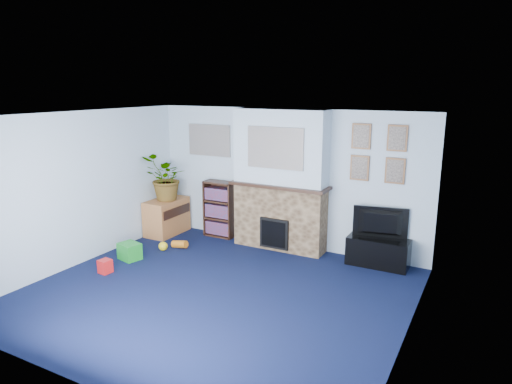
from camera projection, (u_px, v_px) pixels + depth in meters
The scene contains 26 objects.
floor at pixel (216, 293), 6.24m from camera, with size 5.00×4.50×0.01m, color #0D1433.
ceiling at pixel (212, 116), 5.70m from camera, with size 5.00×4.50×0.01m, color white.
wall_back at pixel (285, 178), 7.90m from camera, with size 5.00×0.04×2.40m, color silver.
wall_front at pixel (74, 268), 4.04m from camera, with size 5.00×0.04×2.40m, color silver.
wall_left at pixel (80, 189), 7.12m from camera, with size 0.04×4.50×2.40m, color silver.
wall_right at pixel (412, 238), 4.82m from camera, with size 0.04×4.50×2.40m, color silver.
chimney_breast at pixel (280, 182), 7.73m from camera, with size 1.72×0.50×2.40m.
collage_main at pixel (275, 148), 7.41m from camera, with size 1.00×0.03×0.68m, color gray.
collage_left at pixel (209, 140), 8.47m from camera, with size 0.90×0.03×0.58m, color gray.
portrait_tl at pixel (361, 136), 7.11m from camera, with size 0.30×0.03×0.40m, color brown.
portrait_tr at pixel (397, 138), 6.85m from camera, with size 0.30×0.03×0.40m, color brown.
portrait_bl at pixel (360, 168), 7.22m from camera, with size 0.30×0.03×0.40m, color brown.
portrait_br at pixel (395, 171), 6.97m from camera, with size 0.30×0.03×0.40m, color brown.
tv_stand at pixel (378, 252), 7.15m from camera, with size 0.95×0.40×0.45m, color black.
television at pixel (380, 223), 7.06m from camera, with size 0.84×0.11×0.48m, color black.
bookshelf at pixel (220, 210), 8.52m from camera, with size 0.58×0.28×1.05m.
sideboard at pixel (167, 216), 8.69m from camera, with size 0.48×0.86×0.67m, color #B56F3A.
potted_plant at pixel (165, 178), 8.46m from camera, with size 0.77×0.67×0.86m, color #26661E.
mantel_clock at pixel (278, 180), 7.70m from camera, with size 0.10×0.06×0.14m, color gold.
mantel_candle at pixel (297, 181), 7.53m from camera, with size 0.05×0.05×0.17m, color #B2BFC6.
mantel_teddy at pixel (250, 177), 7.94m from camera, with size 0.12×0.12×0.12m, color gray.
mantel_can at pixel (322, 185), 7.34m from camera, with size 0.05×0.05×0.11m, color red.
green_crate at pixel (130, 251), 7.44m from camera, with size 0.34×0.27×0.27m, color #198C26.
toy_ball at pixel (163, 246), 7.83m from camera, with size 0.16×0.16×0.16m, color yellow.
toy_block at pixel (105, 266), 6.90m from camera, with size 0.17×0.17×0.21m, color red.
toy_tube at pixel (180, 244), 7.96m from camera, with size 0.13×0.13×0.28m, color orange.
Camera 1 is at (3.20, -4.82, 2.77)m, focal length 32.00 mm.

